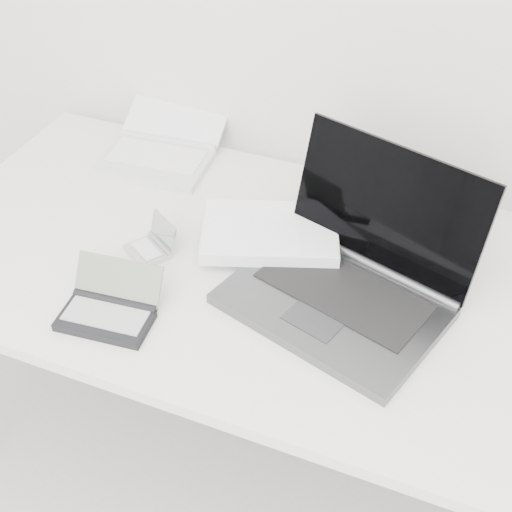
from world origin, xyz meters
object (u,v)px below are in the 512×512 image
at_px(desk, 276,285).
at_px(netbook_open_white, 162,148).
at_px(laptop_large, 324,262).
at_px(palmtop_charcoal, 109,309).

height_order(desk, netbook_open_white, netbook_open_white).
xyz_separation_m(desk, laptop_large, (0.10, 0.01, 0.09)).
bearing_deg(laptop_large, palmtop_charcoal, -126.57).
bearing_deg(netbook_open_white, laptop_large, -34.18).
relative_size(desk, netbook_open_white, 4.33).
height_order(netbook_open_white, palmtop_charcoal, netbook_open_white).
distance_m(desk, palmtop_charcoal, 0.37).
relative_size(laptop_large, netbook_open_white, 1.69).
distance_m(desk, laptop_large, 0.14).
xyz_separation_m(netbook_open_white, palmtop_charcoal, (0.18, -0.56, -0.00)).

